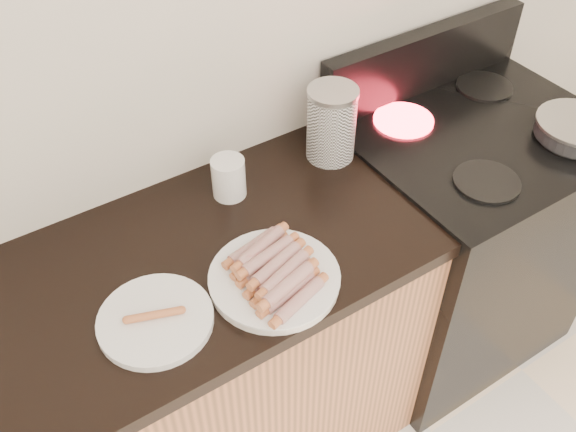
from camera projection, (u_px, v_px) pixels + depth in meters
wall_back at (183, 35)px, 1.51m from camera, size 4.00×0.04×2.60m
stove at (457, 239)px, 2.20m from camera, size 0.76×0.65×0.91m
stove_panel at (425, 60)px, 1.99m from camera, size 0.76×0.06×0.20m
burner_near_left at (487, 182)px, 1.72m from camera, size 0.18×0.18×0.01m
burner_near_right at (571, 140)px, 1.85m from camera, size 0.18×0.18×0.01m
burner_far_left at (403, 120)px, 1.92m from camera, size 0.18×0.18×0.01m
burner_far_right at (484, 87)px, 2.06m from camera, size 0.18×0.18×0.01m
main_plate at (274, 280)px, 1.47m from camera, size 0.33×0.33×0.02m
side_plate at (156, 320)px, 1.39m from camera, size 0.33×0.33×0.02m
hotdog_pile at (274, 270)px, 1.45m from camera, size 0.14×0.26×0.06m
plain_sausages at (154, 315)px, 1.38m from camera, size 0.12×0.06×0.02m
canister at (331, 124)px, 1.75m from camera, size 0.14×0.14×0.22m
mug at (229, 178)px, 1.67m from camera, size 0.10×0.10×0.11m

